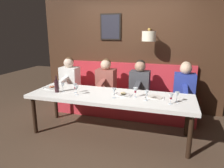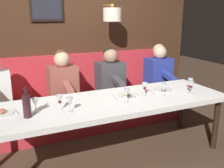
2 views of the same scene
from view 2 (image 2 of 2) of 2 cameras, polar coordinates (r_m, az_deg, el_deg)
ground_plane at (r=3.26m, az=-0.01°, el=-16.04°), size 12.00×12.00×0.00m
dining_table at (r=2.96m, az=-0.01°, el=-4.76°), size 0.90×2.81×0.74m
banquette_bench at (r=3.90m, az=-5.38°, el=-6.89°), size 0.52×3.01×0.45m
back_wall_panel at (r=4.17m, az=-8.35°, el=10.64°), size 0.59×4.21×2.90m
diner_nearest at (r=4.26m, az=10.45°, el=3.14°), size 0.60×0.40×0.79m
diner_near at (r=3.84m, az=-0.38°, el=2.07°), size 0.60×0.40×0.79m
diner_middle at (r=3.62m, az=-11.06°, el=0.93°), size 0.60×0.40×0.79m
place_setting_0 at (r=2.77m, az=-23.68°, el=-5.95°), size 0.24×0.33×0.05m
place_setting_1 at (r=3.08m, az=3.29°, el=-2.54°), size 0.24×0.32×0.05m
place_setting_2 at (r=3.36m, az=11.27°, el=-1.38°), size 0.24×0.32×0.01m
wine_glass_0 at (r=3.30m, az=17.43°, el=-0.17°), size 0.07×0.07×0.16m
wine_glass_1 at (r=2.59m, az=-9.49°, el=-3.89°), size 0.07×0.07×0.16m
wine_glass_2 at (r=2.63m, az=-16.91°, el=-4.04°), size 0.07×0.07×0.16m
wine_glass_3 at (r=2.66m, az=-11.73°, el=-3.46°), size 0.07×0.07×0.16m
wine_glass_4 at (r=3.11m, az=7.41°, el=-0.54°), size 0.07×0.07×0.16m
wine_glass_5 at (r=3.13m, az=11.56°, el=-0.60°), size 0.07×0.07×0.16m
wine_glass_6 at (r=3.44m, az=17.25°, el=0.49°), size 0.07×0.07×0.16m
wine_glass_7 at (r=2.84m, az=3.34°, el=-1.96°), size 0.07×0.07×0.16m
wine_bottle at (r=2.56m, az=-18.66°, el=-4.72°), size 0.08×0.08×0.30m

